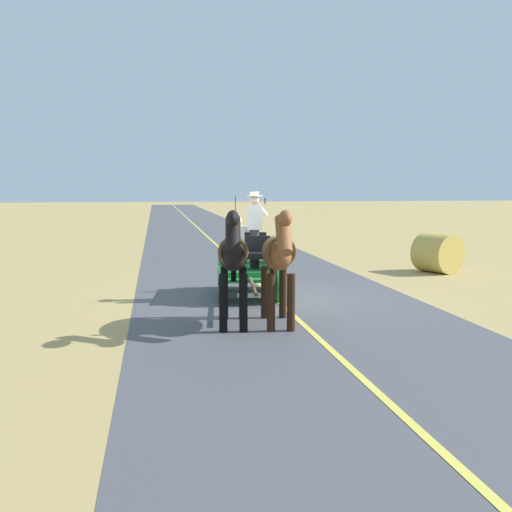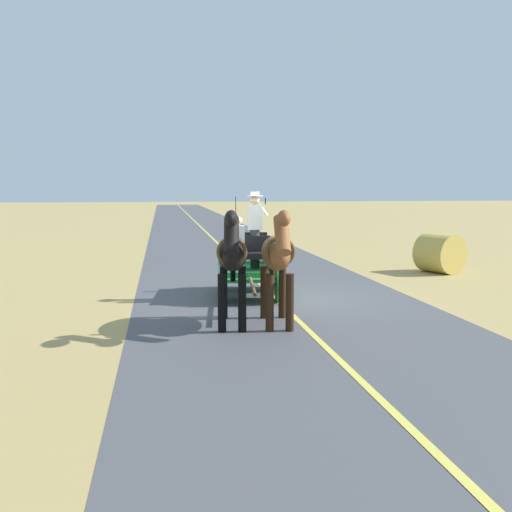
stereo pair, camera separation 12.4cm
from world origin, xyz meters
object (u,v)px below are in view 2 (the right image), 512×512
object	(u,v)px
horse_near_side	(277,256)
hay_bale	(440,253)
horse_off_side	(232,256)
horse_drawn_carriage	(248,262)

from	to	relation	value
horse_near_side	hay_bale	size ratio (longest dim) A/B	1.84
horse_near_side	horse_off_side	xyz separation A→B (m)	(0.83, -0.09, 0.00)
horse_drawn_carriage	horse_off_side	world-z (taller)	horse_drawn_carriage
horse_drawn_carriage	horse_near_side	xyz separation A→B (m)	(-0.09, 3.06, 0.51)
horse_off_side	hay_bale	bearing A→B (deg)	-140.56
horse_near_side	hay_bale	xyz separation A→B (m)	(-6.28, -5.94, -0.72)
horse_drawn_carriage	horse_near_side	distance (m)	3.10
horse_off_side	hay_bale	world-z (taller)	horse_off_side
horse_drawn_carriage	horse_off_side	bearing A→B (deg)	75.91
horse_off_side	hay_bale	xyz separation A→B (m)	(-7.11, -5.85, -0.72)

